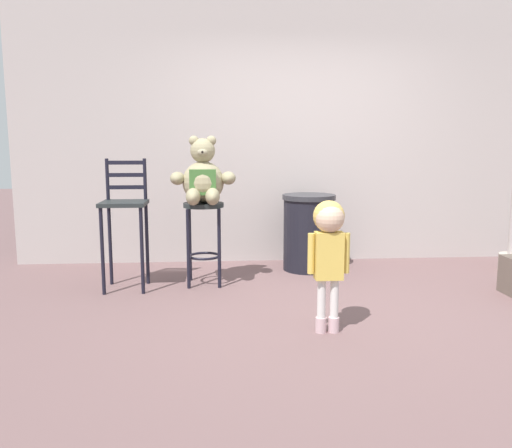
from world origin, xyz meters
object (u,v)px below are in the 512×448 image
child_walking (329,238)px  bar_chair_empty (125,213)px  trash_bin (308,232)px  teddy_bear (203,179)px  bar_stool_with_teddy (204,227)px

child_walking → bar_chair_empty: size_ratio=0.79×
trash_bin → bar_chair_empty: size_ratio=0.67×
teddy_bear → child_walking: teddy_bear is taller
trash_bin → bar_chair_empty: bar_chair_empty is taller
child_walking → bar_chair_empty: (-1.58, 1.25, 0.03)m
bar_stool_with_teddy → teddy_bear: bearing=-90.0°
bar_stool_with_teddy → child_walking: child_walking is taller
bar_stool_with_teddy → trash_bin: size_ratio=0.97×
bar_stool_with_teddy → child_walking: (0.88, -1.34, 0.13)m
child_walking → trash_bin: 1.87m
trash_bin → teddy_bear: bearing=-153.6°
child_walking → bar_stool_with_teddy: bearing=152.9°
bar_stool_with_teddy → bar_chair_empty: 0.72m
child_walking → teddy_bear: bearing=153.5°
bar_stool_with_teddy → trash_bin: bearing=25.0°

